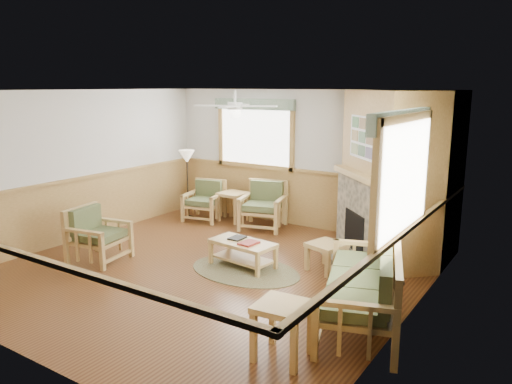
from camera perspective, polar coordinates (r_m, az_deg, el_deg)
The scene contains 24 objects.
floor at distance 7.75m, azimuth -5.38°, elevation -8.95°, with size 6.00×6.00×0.01m, color #593218.
ceiling at distance 7.24m, azimuth -5.81°, elevation 11.47°, with size 6.00×6.00×0.01m, color white.
wall_back at distance 9.86m, azimuth 5.41°, elevation 3.74°, with size 6.00×0.02×2.70m, color silver.
wall_front at distance 5.44m, azimuth -25.82°, elevation -4.27°, with size 6.00×0.02×2.70m, color silver.
wall_left at distance 9.52m, azimuth -19.83°, elevation 2.79°, with size 0.02×6.00×2.70m, color silver.
wall_right at distance 6.01m, azimuth 17.35°, elevation -2.14°, with size 0.02×6.00×2.70m, color silver.
wainscot at distance 7.57m, azimuth -5.47°, elevation -5.03°, with size 6.00×6.00×1.10m, color #AA8245, non-canonical shape.
fireplace at distance 8.20m, azimuth 14.99°, elevation 1.69°, with size 2.20×2.20×2.70m, color #AA8245, non-canonical shape.
window_back at distance 10.28m, azimuth -0.08°, elevation 10.74°, with size 1.90×0.16×1.50m, color white, non-canonical shape.
window_right at distance 5.66m, azimuth 17.14°, elevation 9.14°, with size 0.16×1.90×1.50m, color white, non-canonical shape.
ceiling_fan at distance 7.30m, azimuth -2.43°, elevation 11.21°, with size 1.24×1.24×0.36m, color white, non-canonical shape.
sofa at distance 6.12m, azimuth 11.89°, elevation -10.11°, with size 0.87×2.11×0.97m, color tan, non-canonical shape.
armchair_back_left at distance 10.50m, azimuth -5.95°, elevation -0.99°, with size 0.73×0.73×0.82m, color tan, non-canonical shape.
armchair_back_right at distance 9.81m, azimuth 0.80°, elevation -1.55°, with size 0.81×0.81×0.91m, color tan, non-canonical shape.
armchair_left at distance 8.39m, azimuth -17.54°, elevation -4.66°, with size 0.77×0.77×0.87m, color tan, non-canonical shape.
coffee_table at distance 7.81m, azimuth -1.54°, elevation -7.10°, with size 1.03×0.51×0.41m, color tan, non-canonical shape.
end_table_chairs at distance 10.40m, azimuth -2.60°, elevation -1.67°, with size 0.54×0.52×0.60m, color tan, non-canonical shape.
end_table_sofa at distance 5.32m, azimuth 3.07°, elevation -15.57°, with size 0.54×0.51×0.60m, color tan, non-canonical shape.
footstool at distance 7.72m, azimuth 8.05°, elevation -7.35°, with size 0.50×0.50×0.43m, color tan, non-canonical shape.
braided_rug at distance 7.70m, azimuth -1.25°, elevation -8.95°, with size 1.79×1.79×0.01m, color brown.
floor_lamp_left at distance 10.60m, azimuth -7.82°, elevation 0.88°, with size 0.34×0.34×1.46m, color black, non-canonical shape.
floor_lamp_right at distance 7.28m, azimuth 16.04°, elevation -4.35°, with size 0.35×0.35×1.54m, color black, non-canonical shape.
book_red at distance 7.61m, azimuth -0.83°, elevation -5.73°, with size 0.22×0.30×0.03m, color maroon.
book_dark at distance 7.87m, azimuth -2.16°, elevation -5.18°, with size 0.20×0.27×0.03m, color black.
Camera 1 is at (4.55, -5.63, 2.77)m, focal length 35.00 mm.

